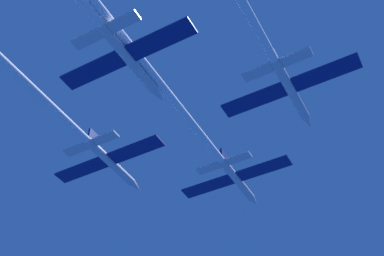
{
  "coord_description": "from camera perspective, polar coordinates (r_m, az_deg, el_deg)",
  "views": [
    {
      "loc": [
        28.0,
        -66.5,
        -54.34
      ],
      "look_at": [
        0.17,
        -16.16,
        -0.29
      ],
      "focal_mm": 46.52,
      "sensor_mm": 36.0,
      "label": 1
    }
  ],
  "objects": [
    {
      "name": "jet_lead",
      "position": [
        78.58,
        -0.51,
        1.17
      ],
      "size": [
        20.94,
        65.14,
        3.47
      ],
      "color": "silver"
    },
    {
      "name": "jet_left_wing",
      "position": [
        77.99,
        -15.45,
        2.04
      ],
      "size": [
        20.94,
        56.02,
        3.47
      ],
      "color": "silver"
    }
  ]
}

